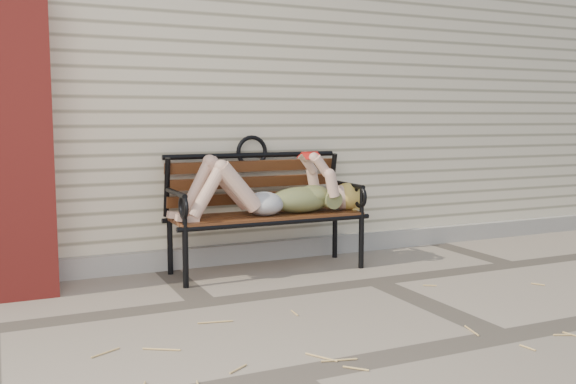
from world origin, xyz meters
name	(u,v)px	position (x,y,z in m)	size (l,w,h in m)	color
ground	(376,282)	(0.00, 0.00, 0.00)	(80.00, 80.00, 0.00)	gray
house_wall	(230,85)	(0.00, 3.00, 1.50)	(8.00, 4.00, 3.00)	beige
foundation_strip	(313,246)	(0.00, 0.97, 0.07)	(8.00, 0.10, 0.15)	#A09B91
brick_pillar	(9,140)	(-2.30, 0.75, 1.00)	(0.50, 0.50, 2.00)	#B02D27
garden_bench	(262,195)	(-0.57, 0.70, 0.57)	(1.56, 0.62, 1.01)	black
reading_woman	(270,192)	(-0.55, 0.58, 0.60)	(1.47, 0.33, 0.46)	#093042
straw_scatter	(417,337)	(-0.43, -1.08, 0.01)	(2.88, 1.73, 0.01)	tan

